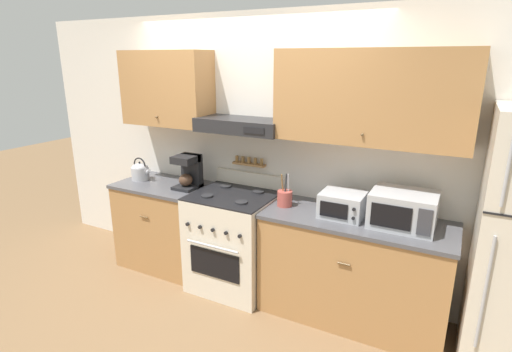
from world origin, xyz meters
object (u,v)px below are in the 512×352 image
at_px(stove_range, 234,241).
at_px(toaster_oven, 343,205).
at_px(tea_kettle, 140,171).
at_px(coffee_maker, 189,171).
at_px(microwave, 403,209).
at_px(utensil_crock, 285,198).

distance_m(stove_range, toaster_oven, 1.14).
relative_size(stove_range, tea_kettle, 4.44).
bearing_deg(toaster_oven, stove_range, -178.21).
xyz_separation_m(stove_range, coffee_maker, (-0.55, 0.07, 0.60)).
relative_size(microwave, toaster_oven, 1.38).
height_order(stove_range, tea_kettle, tea_kettle).
bearing_deg(toaster_oven, tea_kettle, 179.96).
height_order(microwave, utensil_crock, utensil_crock).
xyz_separation_m(stove_range, toaster_oven, (1.01, 0.03, 0.53)).
height_order(stove_range, coffee_maker, coffee_maker).
height_order(stove_range, utensil_crock, utensil_crock).
bearing_deg(stove_range, coffee_maker, 173.14).
distance_m(utensil_crock, toaster_oven, 0.51).
relative_size(tea_kettle, utensil_crock, 0.83).
relative_size(stove_range, coffee_maker, 3.24).
bearing_deg(utensil_crock, tea_kettle, -180.00).
bearing_deg(toaster_oven, utensil_crock, 179.80).
bearing_deg(utensil_crock, stove_range, -176.19).
xyz_separation_m(utensil_crock, toaster_oven, (0.51, -0.00, 0.03)).
bearing_deg(stove_range, tea_kettle, 178.35).
distance_m(stove_range, coffee_maker, 0.81).
bearing_deg(coffee_maker, stove_range, -6.86).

